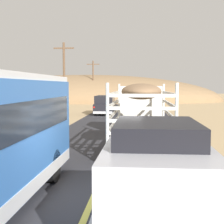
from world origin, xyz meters
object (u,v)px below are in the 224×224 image
suv_near (156,186)px  power_pole_far (93,80)px  car_far (105,104)px  power_pole_mid (64,75)px  livestock_truck (141,107)px

suv_near → power_pole_far: size_ratio=0.63×
car_far → power_pole_far: 23.79m
suv_near → power_pole_mid: power_pole_mid is taller
car_far → power_pole_mid: power_pole_mid is taller
livestock_truck → car_far: 16.04m
car_far → power_pole_far: bearing=101.2°
power_pole_mid → power_pole_far: 21.79m
livestock_truck → power_pole_mid: size_ratio=1.28×
car_far → suv_near: bearing=-82.0°
power_pole_mid → power_pole_far: bearing=90.0°
power_pole_mid → power_pole_far: (-0.00, 21.78, -0.14)m
suv_near → livestock_truck: (-0.23, 11.90, 0.64)m
power_pole_far → power_pole_mid: bearing=-90.0°
livestock_truck → power_pole_far: bearing=102.0°
suv_near → livestock_truck: 11.92m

